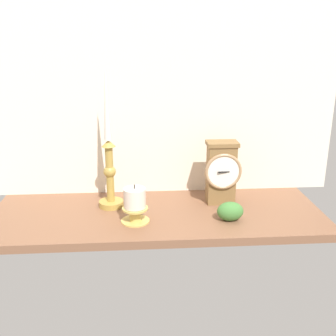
% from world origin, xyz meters
% --- Properties ---
extents(ground_plane, '(1.00, 0.36, 0.02)m').
position_xyz_m(ground_plane, '(0.00, 0.00, -0.01)').
color(ground_plane, brown).
extents(back_wall, '(1.20, 0.02, 0.65)m').
position_xyz_m(back_wall, '(0.00, 0.18, 0.33)').
color(back_wall, silver).
rests_on(back_wall, ground_plane).
extents(mantel_clock, '(0.11, 0.08, 0.20)m').
position_xyz_m(mantel_clock, '(0.20, 0.06, 0.10)').
color(mantel_clock, brown).
rests_on(mantel_clock, ground_plane).
extents(candlestick_tall_left, '(0.08, 0.08, 0.43)m').
position_xyz_m(candlestick_tall_left, '(-0.14, 0.06, 0.15)').
color(candlestick_tall_left, '#AE8E40').
rests_on(candlestick_tall_left, ground_plane).
extents(pillar_candle_front, '(0.08, 0.08, 0.11)m').
position_xyz_m(pillar_candle_front, '(-0.07, -0.06, 0.05)').
color(pillar_candle_front, tan).
rests_on(pillar_candle_front, ground_plane).
extents(ivy_sprig, '(0.08, 0.05, 0.06)m').
position_xyz_m(ivy_sprig, '(0.21, -0.07, 0.03)').
color(ivy_sprig, '#417935').
rests_on(ivy_sprig, ground_plane).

